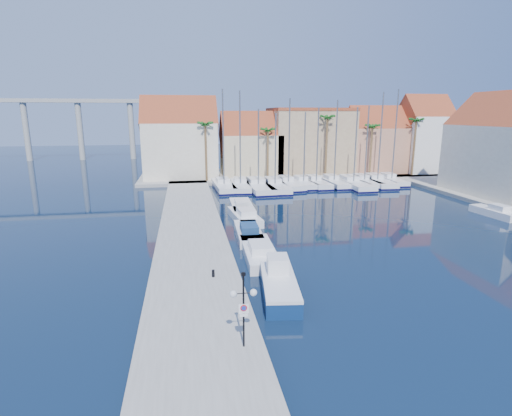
# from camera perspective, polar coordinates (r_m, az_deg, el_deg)

# --- Properties ---
(ground) EXTENTS (260.00, 260.00, 0.00)m
(ground) POSITION_cam_1_polar(r_m,az_deg,el_deg) (26.27, 12.00, -11.76)
(ground) COLOR black
(ground) RESTS_ON ground
(quay_west) EXTENTS (6.00, 77.00, 0.50)m
(quay_west) POSITION_cam_1_polar(r_m,az_deg,el_deg) (37.04, -9.16, -3.74)
(quay_west) COLOR gray
(quay_west) RESTS_ON ground
(shore_north) EXTENTS (54.00, 16.00, 0.50)m
(shore_north) POSITION_cam_1_polar(r_m,az_deg,el_deg) (73.36, 5.31, 4.83)
(shore_north) COLOR gray
(shore_north) RESTS_ON ground
(lamp_post) EXTENTS (1.25, 0.35, 3.67)m
(lamp_post) POSITION_cam_1_polar(r_m,az_deg,el_deg) (18.40, -1.80, -12.79)
(lamp_post) COLOR black
(lamp_post) RESTS_ON quay_west
(bollard) EXTENTS (0.19, 0.19, 0.48)m
(bollard) POSITION_cam_1_polar(r_m,az_deg,el_deg) (26.82, -6.12, -9.27)
(bollard) COLOR black
(bollard) RESTS_ON quay_west
(fishing_boat) EXTENTS (2.84, 6.34, 2.14)m
(fishing_boat) POSITION_cam_1_polar(r_m,az_deg,el_deg) (25.25, 3.31, -10.77)
(fishing_boat) COLOR navy
(fishing_boat) RESTS_ON ground
(motorboat_west_0) EXTENTS (2.64, 7.43, 1.40)m
(motorboat_west_0) POSITION_cam_1_polar(r_m,az_deg,el_deg) (31.30, 0.49, -6.28)
(motorboat_west_0) COLOR white
(motorboat_west_0) RESTS_ON ground
(motorboat_west_1) EXTENTS (2.44, 6.79, 1.40)m
(motorboat_west_1) POSITION_cam_1_polar(r_m,az_deg,el_deg) (36.27, -1.08, -3.51)
(motorboat_west_1) COLOR white
(motorboat_west_1) RESTS_ON ground
(motorboat_west_2) EXTENTS (2.89, 7.24, 1.40)m
(motorboat_west_2) POSITION_cam_1_polar(r_m,az_deg,el_deg) (42.01, -1.62, -1.16)
(motorboat_west_2) COLOR white
(motorboat_west_2) RESTS_ON ground
(motorboat_west_3) EXTENTS (2.66, 7.52, 1.40)m
(motorboat_west_3) POSITION_cam_1_polar(r_m,az_deg,el_deg) (46.34, -2.02, 0.22)
(motorboat_west_3) COLOR white
(motorboat_west_3) RESTS_ON ground
(motorboat_east_1) EXTENTS (2.32, 5.70, 1.40)m
(motorboat_east_1) POSITION_cam_1_polar(r_m,az_deg,el_deg) (51.05, 31.01, -0.48)
(motorboat_east_1) COLOR white
(motorboat_east_1) RESTS_ON ground
(sailboat_0) EXTENTS (3.10, 10.17, 14.39)m
(sailboat_0) POSITION_cam_1_polar(r_m,az_deg,el_deg) (59.53, -4.65, 3.22)
(sailboat_0) COLOR white
(sailboat_0) RESTS_ON ground
(sailboat_1) EXTENTS (3.37, 10.12, 14.19)m
(sailboat_1) POSITION_cam_1_polar(r_m,az_deg,el_deg) (59.71, -2.26, 3.28)
(sailboat_1) COLOR white
(sailboat_1) RESTS_ON ground
(sailboat_2) EXTENTS (3.69, 12.18, 11.67)m
(sailboat_2) POSITION_cam_1_polar(r_m,az_deg,el_deg) (59.30, 0.19, 3.17)
(sailboat_2) COLOR white
(sailboat_2) RESTS_ON ground
(sailboat_3) EXTENTS (3.38, 11.58, 11.09)m
(sailboat_3) POSITION_cam_1_polar(r_m,az_deg,el_deg) (59.64, 2.62, 3.21)
(sailboat_3) COLOR white
(sailboat_3) RESTS_ON ground
(sailboat_4) EXTENTS (3.39, 10.03, 13.19)m
(sailboat_4) POSITION_cam_1_polar(r_m,az_deg,el_deg) (61.36, 4.47, 3.51)
(sailboat_4) COLOR white
(sailboat_4) RESTS_ON ground
(sailboat_5) EXTENTS (2.84, 8.62, 11.26)m
(sailboat_5) POSITION_cam_1_polar(r_m,az_deg,el_deg) (62.08, 6.64, 3.58)
(sailboat_5) COLOR white
(sailboat_5) RESTS_ON ground
(sailboat_6) EXTENTS (2.77, 9.35, 11.88)m
(sailboat_6) POSITION_cam_1_polar(r_m,az_deg,el_deg) (62.78, 8.43, 3.62)
(sailboat_6) COLOR white
(sailboat_6) RESTS_ON ground
(sailboat_7) EXTENTS (2.69, 9.40, 13.03)m
(sailboat_7) POSITION_cam_1_polar(r_m,az_deg,el_deg) (63.74, 10.90, 3.69)
(sailboat_7) COLOR white
(sailboat_7) RESTS_ON ground
(sailboat_8) EXTENTS (3.06, 11.50, 11.98)m
(sailboat_8) POSITION_cam_1_polar(r_m,az_deg,el_deg) (63.49, 13.51, 3.48)
(sailboat_8) COLOR white
(sailboat_8) RESTS_ON ground
(sailboat_9) EXTENTS (2.90, 9.66, 12.21)m
(sailboat_9) POSITION_cam_1_polar(r_m,az_deg,el_deg) (65.41, 15.00, 3.70)
(sailboat_9) COLOR white
(sailboat_9) RESTS_ON ground
(sailboat_10) EXTENTS (3.64, 11.00, 14.18)m
(sailboat_10) POSITION_cam_1_polar(r_m,az_deg,el_deg) (66.28, 16.75, 3.72)
(sailboat_10) COLOR white
(sailboat_10) RESTS_ON ground
(sailboat_11) EXTENTS (2.54, 8.73, 14.68)m
(sailboat_11) POSITION_cam_1_polar(r_m,az_deg,el_deg) (68.04, 18.61, 3.87)
(sailboat_11) COLOR white
(sailboat_11) RESTS_ON ground
(building_0) EXTENTS (12.30, 9.00, 13.50)m
(building_0) POSITION_cam_1_polar(r_m,az_deg,el_deg) (69.09, -10.78, 9.37)
(building_0) COLOR beige
(building_0) RESTS_ON shore_north
(building_1) EXTENTS (10.30, 8.00, 11.00)m
(building_1) POSITION_cam_1_polar(r_m,az_deg,el_deg) (70.10, -0.78, 8.65)
(building_1) COLOR #CBB48F
(building_1) RESTS_ON shore_north
(building_2) EXTENTS (14.20, 10.20, 11.50)m
(building_2) POSITION_cam_1_polar(r_m,az_deg,el_deg) (73.58, 7.69, 9.50)
(building_2) COLOR tan
(building_2) RESTS_ON shore_north
(building_3) EXTENTS (10.30, 8.00, 12.00)m
(building_3) POSITION_cam_1_polar(r_m,az_deg,el_deg) (77.20, 16.53, 8.96)
(building_3) COLOR tan
(building_3) RESTS_ON shore_north
(building_4) EXTENTS (8.30, 8.00, 14.00)m
(building_4) POSITION_cam_1_polar(r_m,az_deg,el_deg) (80.69, 22.72, 9.44)
(building_4) COLOR white
(building_4) RESTS_ON shore_north
(building_6) EXTENTS (9.00, 14.30, 13.50)m
(building_6) POSITION_cam_1_polar(r_m,az_deg,el_deg) (61.97, 32.06, 7.17)
(building_6) COLOR beige
(building_6) RESTS_ON shore_east
(palm_0) EXTENTS (2.60, 2.60, 10.15)m
(palm_0) POSITION_cam_1_polar(r_m,az_deg,el_deg) (64.06, -7.26, 11.49)
(palm_0) COLOR brown
(palm_0) RESTS_ON shore_north
(palm_1) EXTENTS (2.60, 2.60, 9.15)m
(palm_1) POSITION_cam_1_polar(r_m,az_deg,el_deg) (65.38, 1.70, 10.80)
(palm_1) COLOR brown
(palm_1) RESTS_ON shore_north
(palm_2) EXTENTS (2.60, 2.60, 11.15)m
(palm_2) POSITION_cam_1_polar(r_m,az_deg,el_deg) (68.08, 10.18, 12.29)
(palm_2) COLOR brown
(palm_2) RESTS_ON shore_north
(palm_3) EXTENTS (2.60, 2.60, 9.65)m
(palm_3) POSITION_cam_1_polar(r_m,az_deg,el_deg) (71.25, 16.29, 10.87)
(palm_3) COLOR brown
(palm_3) RESTS_ON shore_north
(palm_4) EXTENTS (2.60, 2.60, 10.65)m
(palm_4) POSITION_cam_1_polar(r_m,az_deg,el_deg) (75.09, 21.93, 11.27)
(palm_4) COLOR brown
(palm_4) RESTS_ON shore_north
(viaduct) EXTENTS (48.00, 2.20, 14.45)m
(viaduct) POSITION_cam_1_polar(r_m,az_deg,el_deg) (108.11, -26.66, 11.55)
(viaduct) COLOR #9E9E99
(viaduct) RESTS_ON ground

